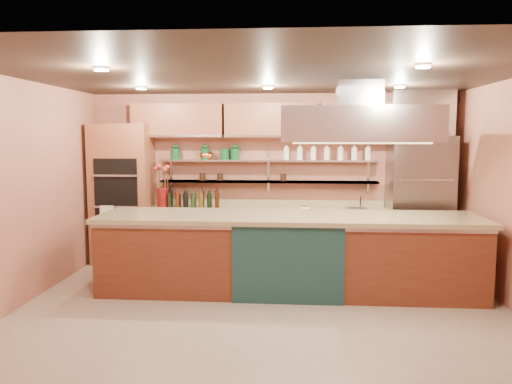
# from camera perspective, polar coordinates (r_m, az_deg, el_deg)

# --- Properties ---
(floor) EXTENTS (6.00, 5.00, 0.02)m
(floor) POSITION_cam_1_polar(r_m,az_deg,el_deg) (6.22, 0.78, -13.43)
(floor) COLOR tan
(floor) RESTS_ON ground
(ceiling) EXTENTS (6.00, 5.00, 0.02)m
(ceiling) POSITION_cam_1_polar(r_m,az_deg,el_deg) (5.89, 0.82, 13.23)
(ceiling) COLOR black
(ceiling) RESTS_ON wall_back
(wall_back) EXTENTS (6.00, 0.04, 2.80)m
(wall_back) POSITION_cam_1_polar(r_m,az_deg,el_deg) (8.38, 1.78, 1.60)
(wall_back) COLOR #AB6751
(wall_back) RESTS_ON floor
(wall_front) EXTENTS (6.00, 0.04, 2.80)m
(wall_front) POSITION_cam_1_polar(r_m,az_deg,el_deg) (3.43, -1.59, -5.37)
(wall_front) COLOR #AB6751
(wall_front) RESTS_ON floor
(wall_left) EXTENTS (0.04, 5.00, 2.80)m
(wall_left) POSITION_cam_1_polar(r_m,az_deg,el_deg) (6.76, -25.49, -0.17)
(wall_left) COLOR #AB6751
(wall_left) RESTS_ON floor
(oven_stack) EXTENTS (0.95, 0.64, 2.30)m
(oven_stack) POSITION_cam_1_polar(r_m,az_deg,el_deg) (8.54, -14.97, -0.20)
(oven_stack) COLOR brown
(oven_stack) RESTS_ON floor
(refrigerator) EXTENTS (0.95, 0.72, 2.10)m
(refrigerator) POSITION_cam_1_polar(r_m,az_deg,el_deg) (8.30, 18.10, -1.19)
(refrigerator) COLOR gray
(refrigerator) RESTS_ON floor
(back_counter) EXTENTS (3.84, 0.64, 0.93)m
(back_counter) POSITION_cam_1_polar(r_m,az_deg,el_deg) (8.21, 1.32, -5.08)
(back_counter) COLOR tan
(back_counter) RESTS_ON floor
(wall_shelf_lower) EXTENTS (3.60, 0.26, 0.03)m
(wall_shelf_lower) POSITION_cam_1_polar(r_m,az_deg,el_deg) (8.25, 1.39, 1.19)
(wall_shelf_lower) COLOR #B5B7BD
(wall_shelf_lower) RESTS_ON wall_back
(wall_shelf_upper) EXTENTS (3.60, 0.26, 0.03)m
(wall_shelf_upper) POSITION_cam_1_polar(r_m,az_deg,el_deg) (8.23, 1.40, 3.61)
(wall_shelf_upper) COLOR #B5B7BD
(wall_shelf_upper) RESTS_ON wall_back
(upper_cabinets) EXTENTS (4.60, 0.36, 0.55)m
(upper_cabinets) POSITION_cam_1_polar(r_m,az_deg,el_deg) (8.17, 1.75, 8.15)
(upper_cabinets) COLOR brown
(upper_cabinets) RESTS_ON wall_back
(range_hood) EXTENTS (2.00, 1.00, 0.45)m
(range_hood) POSITION_cam_1_polar(r_m,az_deg,el_deg) (6.69, 11.62, 7.56)
(range_hood) COLOR #B5B7BD
(range_hood) RESTS_ON ceiling
(ceiling_downlights) EXTENTS (4.00, 2.80, 0.02)m
(ceiling_downlights) POSITION_cam_1_polar(r_m,az_deg,el_deg) (6.09, 0.93, 12.72)
(ceiling_downlights) COLOR #FFE5A5
(ceiling_downlights) RESTS_ON ceiling
(island) EXTENTS (5.02, 1.12, 1.05)m
(island) POSITION_cam_1_polar(r_m,az_deg,el_deg) (6.81, 3.71, -6.99)
(island) COLOR brown
(island) RESTS_ON floor
(flower_vase) EXTENTS (0.19, 0.19, 0.33)m
(flower_vase) POSITION_cam_1_polar(r_m,az_deg,el_deg) (8.33, -10.65, -0.66)
(flower_vase) COLOR maroon
(flower_vase) RESTS_ON back_counter
(oil_bottle_cluster) EXTENTS (0.94, 0.41, 0.29)m
(oil_bottle_cluster) POSITION_cam_1_polar(r_m,az_deg,el_deg) (8.21, -7.13, -0.82)
(oil_bottle_cluster) COLOR black
(oil_bottle_cluster) RESTS_ON back_counter
(kitchen_scale) EXTENTS (0.17, 0.16, 0.08)m
(kitchen_scale) POSITION_cam_1_polar(r_m,az_deg,el_deg) (8.07, 5.69, -1.68)
(kitchen_scale) COLOR white
(kitchen_scale) RESTS_ON back_counter
(bar_faucet) EXTENTS (0.03, 0.03, 0.21)m
(bar_faucet) POSITION_cam_1_polar(r_m,az_deg,el_deg) (8.24, 11.84, -1.15)
(bar_faucet) COLOR silver
(bar_faucet) RESTS_ON back_counter
(copper_kettle) EXTENTS (0.17, 0.17, 0.13)m
(copper_kettle) POSITION_cam_1_polar(r_m,az_deg,el_deg) (8.33, -5.43, 4.18)
(copper_kettle) COLOR orange
(copper_kettle) RESTS_ON wall_shelf_upper
(green_canister) EXTENTS (0.19, 0.19, 0.18)m
(green_canister) POSITION_cam_1_polar(r_m,az_deg,el_deg) (8.29, -3.59, 4.34)
(green_canister) COLOR #0F4721
(green_canister) RESTS_ON wall_shelf_upper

